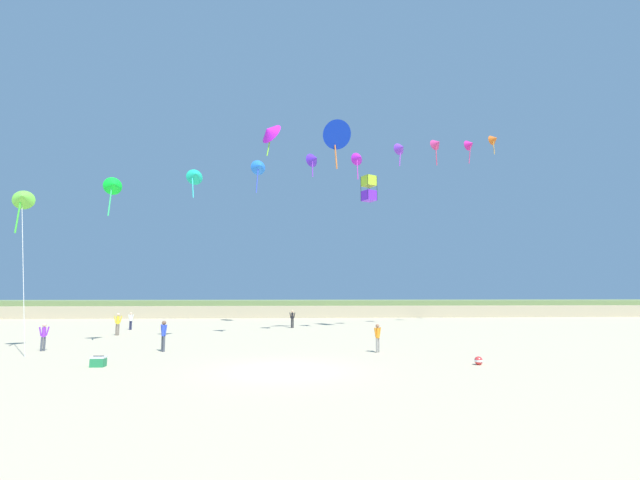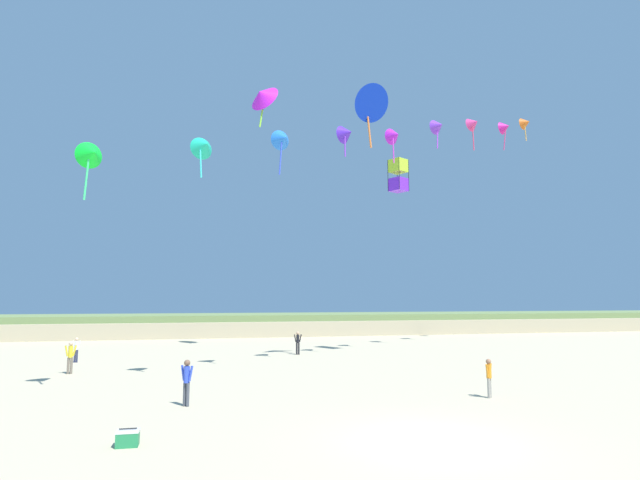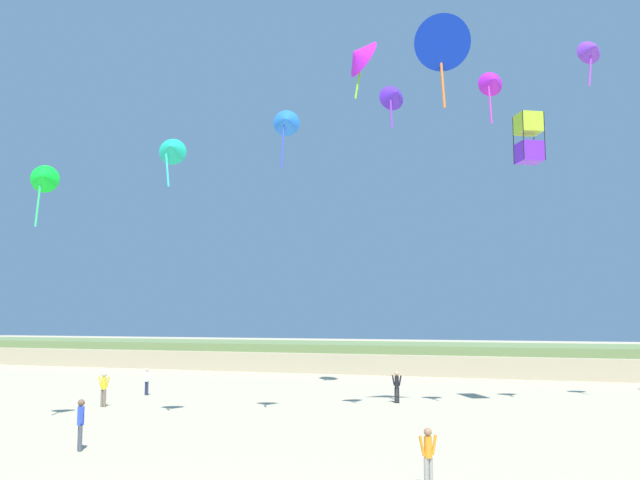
% 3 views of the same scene
% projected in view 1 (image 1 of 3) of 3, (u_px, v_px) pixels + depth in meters
% --- Properties ---
extents(ground_plane, '(240.00, 240.00, 0.00)m').
position_uv_depth(ground_plane, '(284.00, 371.00, 17.30)').
color(ground_plane, '#C1B28E').
extents(dune_ridge, '(120.00, 11.44, 2.16)m').
position_uv_depth(dune_ridge, '(291.00, 308.00, 59.74)').
color(dune_ridge, tan).
rests_on(dune_ridge, ground).
extents(person_near_left, '(0.55, 0.21, 1.57)m').
position_uv_depth(person_near_left, '(292.00, 318.00, 38.77)').
color(person_near_left, black).
rests_on(person_near_left, ground).
extents(person_near_right, '(0.43, 0.41, 1.48)m').
position_uv_depth(person_near_right, '(44.00, 335.00, 23.25)').
color(person_near_right, '#474C56').
rests_on(person_near_right, ground).
extents(person_mid_center, '(0.48, 0.44, 1.64)m').
position_uv_depth(person_mid_center, '(164.00, 334.00, 23.04)').
color(person_mid_center, '#474C56').
rests_on(person_mid_center, ground).
extents(person_far_left, '(0.52, 0.20, 1.49)m').
position_uv_depth(person_far_left, '(131.00, 320.00, 36.74)').
color(person_far_left, '#282D4C').
rests_on(person_far_left, ground).
extents(person_far_right, '(0.58, 0.22, 1.65)m').
position_uv_depth(person_far_right, '(118.00, 322.00, 31.90)').
color(person_far_right, '#726656').
rests_on(person_far_right, ground).
extents(person_far_center, '(0.46, 0.37, 1.49)m').
position_uv_depth(person_far_center, '(378.00, 336.00, 22.68)').
color(person_far_center, gray).
rests_on(person_far_center, ground).
extents(kite_banner_string, '(37.94, 21.75, 20.40)m').
position_uv_depth(kite_banner_string, '(337.00, 158.00, 34.92)').
color(kite_banner_string, '#6FD53D').
extents(large_kite_low_lead, '(2.94, 2.94, 3.82)m').
position_uv_depth(large_kite_low_lead, '(269.00, 132.00, 42.95)').
color(large_kite_low_lead, '#DB20EB').
extents(large_kite_mid_trail, '(2.80, 2.34, 4.25)m').
position_uv_depth(large_kite_mid_trail, '(336.00, 134.00, 35.34)').
color(large_kite_mid_trail, '#0B30CE').
extents(large_kite_high_solo, '(1.44, 1.44, 2.29)m').
position_uv_depth(large_kite_high_solo, '(369.00, 189.00, 38.69)').
color(large_kite_high_solo, '#6F26E8').
extents(beach_cooler, '(0.58, 0.41, 0.46)m').
position_uv_depth(beach_cooler, '(98.00, 362.00, 18.21)').
color(beach_cooler, '#23844C').
rests_on(beach_cooler, ground).
extents(beach_ball, '(0.36, 0.36, 0.36)m').
position_uv_depth(beach_ball, '(479.00, 361.00, 18.71)').
color(beach_ball, red).
rests_on(beach_ball, ground).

